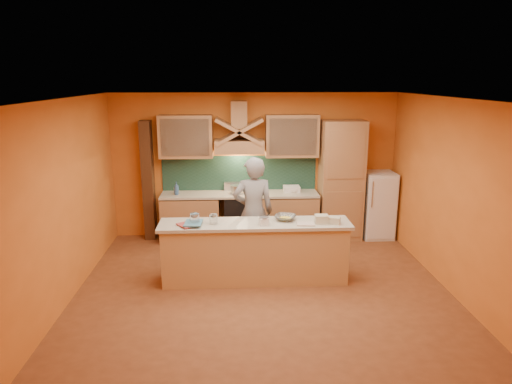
{
  "coord_description": "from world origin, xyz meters",
  "views": [
    {
      "loc": [
        -0.42,
        -6.26,
        3.08
      ],
      "look_at": [
        -0.05,
        0.9,
        1.27
      ],
      "focal_mm": 32.0,
      "sensor_mm": 36.0,
      "label": 1
    }
  ],
  "objects_px": {
    "stove": "(240,217)",
    "person": "(253,212)",
    "mixing_bowl": "(285,218)",
    "fridge": "(378,205)",
    "kitchen_scale": "(264,221)"
  },
  "relations": [
    {
      "from": "person",
      "to": "kitchen_scale",
      "type": "height_order",
      "value": "person"
    },
    {
      "from": "mixing_bowl",
      "to": "stove",
      "type": "bearing_deg",
      "value": 110.4
    },
    {
      "from": "kitchen_scale",
      "to": "mixing_bowl",
      "type": "bearing_deg",
      "value": 23.03
    },
    {
      "from": "stove",
      "to": "person",
      "type": "height_order",
      "value": "person"
    },
    {
      "from": "stove",
      "to": "fridge",
      "type": "xyz_separation_m",
      "value": [
        2.7,
        0.0,
        0.2
      ]
    },
    {
      "from": "stove",
      "to": "kitchen_scale",
      "type": "bearing_deg",
      "value": -80.82
    },
    {
      "from": "fridge",
      "to": "mixing_bowl",
      "type": "height_order",
      "value": "fridge"
    },
    {
      "from": "kitchen_scale",
      "to": "mixing_bowl",
      "type": "distance_m",
      "value": 0.41
    },
    {
      "from": "stove",
      "to": "person",
      "type": "distance_m",
      "value": 1.39
    },
    {
      "from": "person",
      "to": "mixing_bowl",
      "type": "relative_size",
      "value": 5.83
    },
    {
      "from": "person",
      "to": "kitchen_scale",
      "type": "relative_size",
      "value": 14.05
    },
    {
      "from": "person",
      "to": "fridge",
      "type": "bearing_deg",
      "value": -157.76
    },
    {
      "from": "stove",
      "to": "fridge",
      "type": "distance_m",
      "value": 2.71
    },
    {
      "from": "fridge",
      "to": "kitchen_scale",
      "type": "bearing_deg",
      "value": -139.55
    },
    {
      "from": "fridge",
      "to": "person",
      "type": "relative_size",
      "value": 0.7
    }
  ]
}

